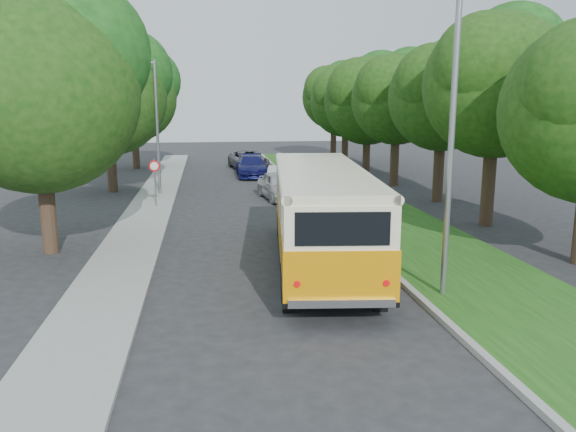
{
  "coord_description": "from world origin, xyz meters",
  "views": [
    {
      "loc": [
        -1.98,
        -16.27,
        5.24
      ],
      "look_at": [
        0.69,
        1.93,
        1.5
      ],
      "focal_mm": 35.0,
      "sensor_mm": 36.0,
      "label": 1
    }
  ],
  "objects": [
    {
      "name": "ground",
      "position": [
        0.0,
        0.0,
        0.0
      ],
      "size": [
        120.0,
        120.0,
        0.0
      ],
      "primitive_type": "plane",
      "color": "#272729",
      "rests_on": "ground"
    },
    {
      "name": "curb",
      "position": [
        3.6,
        5.0,
        0.07
      ],
      "size": [
        0.2,
        70.0,
        0.15
      ],
      "primitive_type": "cube",
      "color": "gray",
      "rests_on": "ground"
    },
    {
      "name": "grass_verge",
      "position": [
        5.95,
        5.0,
        0.07
      ],
      "size": [
        4.5,
        70.0,
        0.13
      ],
      "primitive_type": "cube",
      "color": "#1D4E14",
      "rests_on": "ground"
    },
    {
      "name": "sidewalk",
      "position": [
        -4.8,
        5.0,
        0.06
      ],
      "size": [
        2.2,
        70.0,
        0.12
      ],
      "primitive_type": "cube",
      "color": "gray",
      "rests_on": "ground"
    },
    {
      "name": "treeline",
      "position": [
        3.15,
        17.99,
        5.93
      ],
      "size": [
        24.27,
        41.91,
        9.46
      ],
      "color": "#332319",
      "rests_on": "ground"
    },
    {
      "name": "lamppost_near",
      "position": [
        4.21,
        -2.5,
        4.37
      ],
      "size": [
        1.71,
        0.16,
        8.0
      ],
      "color": "gray",
      "rests_on": "ground"
    },
    {
      "name": "lamppost_far",
      "position": [
        -4.7,
        16.0,
        4.12
      ],
      "size": [
        1.71,
        0.16,
        7.5
      ],
      "color": "gray",
      "rests_on": "ground"
    },
    {
      "name": "warning_sign",
      "position": [
        -4.5,
        11.98,
        1.71
      ],
      "size": [
        0.56,
        0.1,
        2.5
      ],
      "color": "gray",
      "rests_on": "ground"
    },
    {
      "name": "vintage_bus",
      "position": [
        1.64,
        1.11,
        1.63
      ],
      "size": [
        4.04,
        11.2,
        3.25
      ],
      "primitive_type": null,
      "rotation": [
        0.0,
        0.0,
        -0.11
      ],
      "color": "orange",
      "rests_on": "ground"
    },
    {
      "name": "car_silver",
      "position": [
        1.98,
        13.9,
        0.75
      ],
      "size": [
        2.38,
        4.62,
        1.5
      ],
      "primitive_type": "imported",
      "rotation": [
        0.0,
        0.0,
        0.14
      ],
      "color": "#B4B4B9",
      "rests_on": "ground"
    },
    {
      "name": "car_white",
      "position": [
        2.52,
        17.8,
        0.68
      ],
      "size": [
        2.29,
        4.35,
        1.36
      ],
      "primitive_type": "imported",
      "rotation": [
        0.0,
        0.0,
        -0.21
      ],
      "color": "silver",
      "rests_on": "ground"
    },
    {
      "name": "car_blue",
      "position": [
        1.26,
        23.74,
        0.75
      ],
      "size": [
        2.16,
        5.19,
        1.5
      ],
      "primitive_type": "imported",
      "rotation": [
        0.0,
        0.0,
        -0.01
      ],
      "color": "navy",
      "rests_on": "ground"
    },
    {
      "name": "car_grey",
      "position": [
        1.37,
        28.12,
        0.75
      ],
      "size": [
        3.22,
        5.7,
        1.5
      ],
      "primitive_type": "imported",
      "rotation": [
        0.0,
        0.0,
        0.14
      ],
      "color": "#4F5056",
      "rests_on": "ground"
    }
  ]
}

